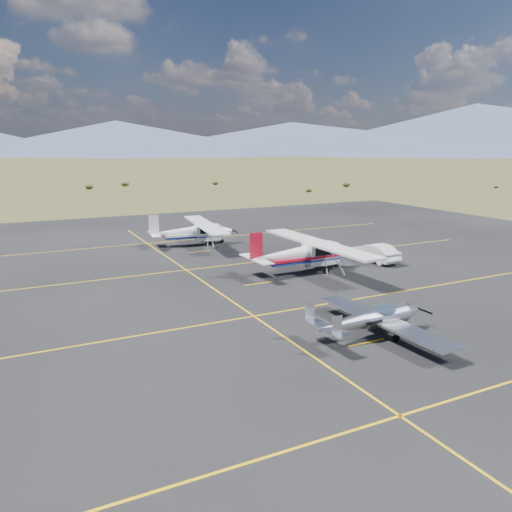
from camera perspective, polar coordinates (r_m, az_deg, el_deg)
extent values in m
plane|color=#383D1C|center=(27.89, 12.81, -6.13)|extent=(1600.00, 1600.00, 0.00)
cube|color=black|center=(33.33, 5.22, -2.76)|extent=(72.00, 72.00, 0.02)
cube|color=#B8BABF|center=(24.57, 14.28, -7.12)|extent=(1.66, 8.28, 0.11)
ellipsoid|color=#99BFD8|center=(24.43, 14.34, -6.15)|extent=(1.53, 0.92, 0.75)
cube|color=#B8BABF|center=(22.41, 7.90, -8.09)|extent=(0.75, 2.77, 0.05)
cube|color=#B8BABF|center=(21.45, 9.25, -7.93)|extent=(0.50, 0.08, 0.91)
cube|color=#B8BABF|center=(22.96, 6.15, -6.43)|extent=(0.50, 0.08, 0.91)
cylinder|color=black|center=(25.72, 16.63, -7.59)|extent=(0.31, 0.09, 0.31)
cylinder|color=black|center=(23.89, 15.70, -9.05)|extent=(0.37, 0.12, 0.37)
cylinder|color=black|center=(25.38, 12.22, -7.55)|extent=(0.37, 0.12, 0.37)
cube|color=white|center=(36.00, 7.39, 0.28)|extent=(2.48, 1.34, 1.50)
cube|color=white|center=(35.71, 7.14, 1.46)|extent=(2.02, 12.28, 0.16)
cube|color=black|center=(35.93, 7.41, 0.76)|extent=(1.81, 1.37, 0.61)
cube|color=#AC0E23|center=(35.22, 5.46, -0.13)|extent=(5.59, 1.43, 0.20)
cube|color=#AC0E23|center=(33.09, 0.02, 1.16)|extent=(0.95, 0.10, 1.78)
cube|color=white|center=(33.28, 0.02, -0.34)|extent=(0.92, 3.58, 0.07)
cylinder|color=black|center=(37.05, 9.18, -0.96)|extent=(0.40, 0.12, 0.40)
cylinder|color=black|center=(35.10, 8.00, -1.61)|extent=(0.49, 0.16, 0.49)
cylinder|color=black|center=(36.96, 5.89, -0.83)|extent=(0.49, 0.16, 0.49)
cube|color=white|center=(45.10, -5.56, 2.69)|extent=(2.35, 1.43, 1.36)
cube|color=white|center=(44.93, -5.83, 3.57)|extent=(2.94, 11.23, 0.14)
cube|color=black|center=(45.05, -5.56, 3.05)|extent=(1.75, 1.39, 0.56)
cube|color=white|center=(44.83, -7.19, 2.46)|extent=(5.16, 1.80, 0.18)
cube|color=white|center=(44.07, -11.60, 3.53)|extent=(0.86, 0.18, 1.62)
cube|color=white|center=(44.20, -11.55, 2.49)|extent=(1.15, 3.30, 0.06)
cylinder|color=black|center=(45.58, -3.93, 1.71)|extent=(0.37, 0.15, 0.36)
cylinder|color=black|center=(44.17, -5.58, 1.38)|extent=(0.46, 0.19, 0.44)
cylinder|color=black|center=(46.19, -6.22, 1.86)|extent=(0.46, 0.19, 0.44)
imported|color=white|center=(39.35, 13.39, 0.40)|extent=(1.76, 4.34, 1.40)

